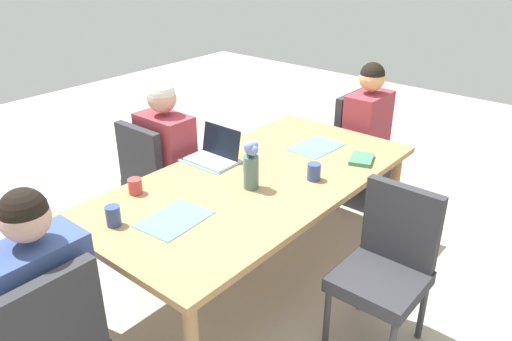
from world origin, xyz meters
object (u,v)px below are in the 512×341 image
person_head_right_left_near (50,324)px  coffee_mug_centre_left (135,186)px  chair_head_left_left_mid (361,143)px  coffee_mug_near_left (113,216)px  chair_near_left_far (155,175)px  dining_table (256,187)px  flower_vase (251,162)px  chair_far_right_near (388,261)px  person_near_left_far (168,171)px  coffee_mug_near_right (314,172)px  book_red_cover (362,159)px  laptop_near_left_far (215,154)px  person_head_left_left_mid (365,144)px

person_head_right_left_near → coffee_mug_centre_left: (-0.79, -0.37, 0.25)m
chair_head_left_left_mid → coffee_mug_near_left: chair_head_left_left_mid is taller
person_head_right_left_near → chair_near_left_far: size_ratio=1.33×
dining_table → person_head_right_left_near: size_ratio=1.81×
flower_vase → chair_near_left_far: bearing=-92.2°
person_head_right_left_near → chair_near_left_far: 1.56m
person_head_right_left_near → coffee_mug_centre_left: size_ratio=13.23×
person_head_right_left_near → chair_far_right_near: 1.69m
person_near_left_far → chair_far_right_near: person_near_left_far is taller
chair_head_left_left_mid → coffee_mug_centre_left: bearing=-9.9°
person_head_right_left_near → coffee_mug_near_right: person_head_right_left_near is taller
chair_head_left_left_mid → person_near_left_far: bearing=-28.3°
person_head_right_left_near → coffee_mug_near_left: bearing=-160.2°
dining_table → coffee_mug_near_right: 0.37m
chair_near_left_far → book_red_cover: 1.47m
person_head_right_left_near → book_red_cover: bearing=168.8°
dining_table → laptop_near_left_far: bearing=-93.9°
book_red_cover → chair_near_left_far: bearing=-80.2°
coffee_mug_near_left → book_red_cover: bearing=159.1°
person_near_left_far → coffee_mug_centre_left: bearing=35.6°
flower_vase → coffee_mug_near_right: 0.41m
chair_head_left_left_mid → coffee_mug_centre_left: chair_head_left_left_mid is taller
flower_vase → book_red_cover: bearing=157.5°
person_near_left_far → chair_far_right_near: 1.71m
person_head_left_left_mid → flower_vase: bearing=1.4°
dining_table → person_head_right_left_near: 1.39m
dining_table → chair_far_right_near: bearing=92.4°
chair_head_left_left_mid → flower_vase: bearing=4.1°
person_near_left_far → book_red_cover: person_near_left_far is taller
coffee_mug_near_left → coffee_mug_near_right: 1.20m
coffee_mug_near_right → coffee_mug_centre_left: bearing=-40.5°
coffee_mug_centre_left → book_red_cover: bearing=147.8°
coffee_mug_near_left → coffee_mug_near_right: (-1.09, 0.49, -0.00)m
coffee_mug_near_left → coffee_mug_centre_left: size_ratio=1.20×
flower_vase → coffee_mug_near_left: (0.77, -0.27, -0.11)m
person_head_left_left_mid → laptop_near_left_far: (1.34, -0.40, 0.25)m
chair_near_left_far → coffee_mug_near_right: bearing=103.9°
book_red_cover → person_head_right_left_near: bearing=-31.2°
dining_table → chair_near_left_far: (0.08, -0.88, -0.16)m
laptop_near_left_far → coffee_mug_near_left: laptop_near_left_far is taller
book_red_cover → dining_table: bearing=-50.3°
flower_vase → coffee_mug_near_right: (-0.32, 0.22, -0.11)m
dining_table → coffee_mug_near_right: (-0.21, 0.28, 0.12)m
laptop_near_left_far → coffee_mug_centre_left: (0.62, -0.03, 0.00)m
dining_table → chair_far_right_near: size_ratio=2.41×
person_head_left_left_mid → book_red_cover: bearing=25.5°
person_near_left_far → coffee_mug_centre_left: (0.59, 0.42, 0.25)m
chair_near_left_far → chair_far_right_near: same height
person_near_left_far → laptop_near_left_far: person_near_left_far is taller
dining_table → person_head_left_left_mid: 1.37m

